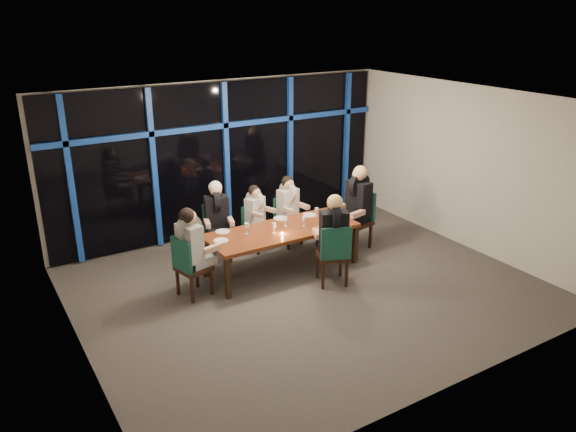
{
  "coord_description": "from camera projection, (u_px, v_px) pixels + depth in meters",
  "views": [
    {
      "loc": [
        -4.5,
        -6.75,
        4.28
      ],
      "look_at": [
        0.0,
        0.6,
        1.05
      ],
      "focal_mm": 35.0,
      "sensor_mm": 36.0,
      "label": 1
    }
  ],
  "objects": [
    {
      "name": "plate_near_mid",
      "position": [
        325.0,
        227.0,
        9.52
      ],
      "size": [
        0.24,
        0.24,
        0.01
      ],
      "primitive_type": "cylinder",
      "color": "white",
      "rests_on": "dining_table"
    },
    {
      "name": "wine_bottle",
      "position": [
        335.0,
        213.0,
        9.84
      ],
      "size": [
        0.07,
        0.07,
        0.33
      ],
      "rotation": [
        0.0,
        0.0,
        -0.29
      ],
      "color": "black",
      "rests_on": "dining_table"
    },
    {
      "name": "dining_table",
      "position": [
        282.0,
        233.0,
        9.49
      ],
      "size": [
        2.6,
        1.0,
        0.75
      ],
      "color": "brown",
      "rests_on": "ground"
    },
    {
      "name": "diner_end_left",
      "position": [
        192.0,
        239.0,
        8.53
      ],
      "size": [
        0.67,
        0.57,
        0.98
      ],
      "rotation": [
        0.0,
        0.0,
        1.82
      ],
      "color": "black",
      "rests_on": "ground"
    },
    {
      "name": "plate_far_left",
      "position": [
        223.0,
        232.0,
        9.34
      ],
      "size": [
        0.24,
        0.24,
        0.01
      ],
      "primitive_type": "cylinder",
      "color": "white",
      "rests_on": "dining_table"
    },
    {
      "name": "room",
      "position": [
        309.0,
        167.0,
        8.38
      ],
      "size": [
        7.04,
        7.0,
        3.02
      ],
      "color": "#4F4A46",
      "rests_on": "ground"
    },
    {
      "name": "window_wall",
      "position": [
        226.0,
        156.0,
        10.89
      ],
      "size": [
        6.86,
        0.43,
        2.94
      ],
      "color": "black",
      "rests_on": "ground"
    },
    {
      "name": "plate_end_right",
      "position": [
        336.0,
        217.0,
        9.99
      ],
      "size": [
        0.24,
        0.24,
        0.01
      ],
      "primitive_type": "cylinder",
      "color": "white",
      "rests_on": "dining_table"
    },
    {
      "name": "diner_far_left",
      "position": [
        217.0,
        210.0,
        9.78
      ],
      "size": [
        0.57,
        0.67,
        0.97
      ],
      "rotation": [
        0.0,
        0.0,
        -0.28
      ],
      "color": "black",
      "rests_on": "ground"
    },
    {
      "name": "plate_far_mid",
      "position": [
        280.0,
        218.0,
        9.93
      ],
      "size": [
        0.24,
        0.24,
        0.01
      ],
      "primitive_type": "cylinder",
      "color": "white",
      "rests_on": "dining_table"
    },
    {
      "name": "chair_far_left",
      "position": [
        217.0,
        229.0,
        10.0
      ],
      "size": [
        0.57,
        0.57,
        0.99
      ],
      "rotation": [
        0.0,
        0.0,
        -0.28
      ],
      "color": "black",
      "rests_on": "ground"
    },
    {
      "name": "chair_near_mid",
      "position": [
        334.0,
        252.0,
        8.98
      ],
      "size": [
        0.64,
        0.64,
        1.05
      ],
      "rotation": [
        0.0,
        0.0,
        2.76
      ],
      "color": "black",
      "rests_on": "ground"
    },
    {
      "name": "wine_glass_c",
      "position": [
        304.0,
        219.0,
        9.56
      ],
      "size": [
        0.06,
        0.06,
        0.17
      ],
      "color": "white",
      "rests_on": "dining_table"
    },
    {
      "name": "wine_glass_e",
      "position": [
        317.0,
        210.0,
        10.01
      ],
      "size": [
        0.06,
        0.06,
        0.16
      ],
      "color": "silver",
      "rests_on": "dining_table"
    },
    {
      "name": "wine_glass_a",
      "position": [
        274.0,
        226.0,
        9.26
      ],
      "size": [
        0.07,
        0.07,
        0.18
      ],
      "color": "silver",
      "rests_on": "dining_table"
    },
    {
      "name": "chair_far_mid",
      "position": [
        254.0,
        225.0,
        10.39
      ],
      "size": [
        0.51,
        0.51,
        0.85
      ],
      "rotation": [
        0.0,
        0.0,
        0.36
      ],
      "color": "black",
      "rests_on": "ground"
    },
    {
      "name": "tea_light",
      "position": [
        282.0,
        233.0,
        9.25
      ],
      "size": [
        0.04,
        0.04,
        0.03
      ],
      "primitive_type": "cylinder",
      "color": "#FA9D4B",
      "rests_on": "dining_table"
    },
    {
      "name": "wine_glass_b",
      "position": [
        285.0,
        219.0,
        9.57
      ],
      "size": [
        0.06,
        0.06,
        0.16
      ],
      "color": "silver",
      "rests_on": "dining_table"
    },
    {
      "name": "water_pitcher",
      "position": [
        324.0,
        221.0,
        9.54
      ],
      "size": [
        0.13,
        0.12,
        0.22
      ],
      "rotation": [
        0.0,
        0.0,
        0.15
      ],
      "color": "silver",
      "rests_on": "dining_table"
    },
    {
      "name": "chair_end_right",
      "position": [
        359.0,
        216.0,
        10.45
      ],
      "size": [
        0.59,
        0.59,
        1.08
      ],
      "rotation": [
        0.0,
        0.0,
        4.9
      ],
      "color": "black",
      "rests_on": "ground"
    },
    {
      "name": "chair_far_right",
      "position": [
        286.0,
        218.0,
        10.63
      ],
      "size": [
        0.49,
        0.49,
        0.92
      ],
      "rotation": [
        0.0,
        0.0,
        0.16
      ],
      "color": "black",
      "rests_on": "ground"
    },
    {
      "name": "wine_glass_d",
      "position": [
        247.0,
        226.0,
        9.23
      ],
      "size": [
        0.07,
        0.07,
        0.19
      ],
      "color": "silver",
      "rests_on": "dining_table"
    },
    {
      "name": "chair_end_left",
      "position": [
        189.0,
        264.0,
        8.62
      ],
      "size": [
        0.56,
        0.56,
        1.0
      ],
      "rotation": [
        0.0,
        0.0,
        1.82
      ],
      "color": "black",
      "rests_on": "ground"
    },
    {
      "name": "diner_far_mid",
      "position": [
        256.0,
        208.0,
        10.23
      ],
      "size": [
        0.52,
        0.58,
        0.83
      ],
      "rotation": [
        0.0,
        0.0,
        0.36
      ],
      "color": "silver",
      "rests_on": "ground"
    },
    {
      "name": "diner_near_mid",
      "position": [
        333.0,
        226.0,
        8.91
      ],
      "size": [
        0.65,
        0.72,
        1.03
      ],
      "rotation": [
        0.0,
        0.0,
        2.76
      ],
      "color": "black",
      "rests_on": "ground"
    },
    {
      "name": "diner_end_right",
      "position": [
        357.0,
        196.0,
        10.25
      ],
      "size": [
        0.72,
        0.59,
        1.05
      ],
      "rotation": [
        0.0,
        0.0,
        4.9
      ],
      "color": "black",
      "rests_on": "ground"
    },
    {
      "name": "plate_end_left",
      "position": [
        221.0,
        241.0,
        8.98
      ],
      "size": [
        0.24,
        0.24,
        0.01
      ],
      "primitive_type": "cylinder",
      "color": "white",
      "rests_on": "dining_table"
    },
    {
      "name": "diner_far_right",
      "position": [
        289.0,
        201.0,
        10.44
      ],
      "size": [
        0.49,
        0.6,
        0.89
      ],
      "rotation": [
        0.0,
        0.0,
        0.16
      ],
      "color": "silver",
      "rests_on": "ground"
    },
    {
      "name": "plate_far_right",
      "position": [
        310.0,
        215.0,
        10.09
      ],
      "size": [
        0.24,
        0.24,
        0.01
      ],
      "primitive_type": "cylinder",
      "color": "white",
      "rests_on": "dining_table"
    }
  ]
}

